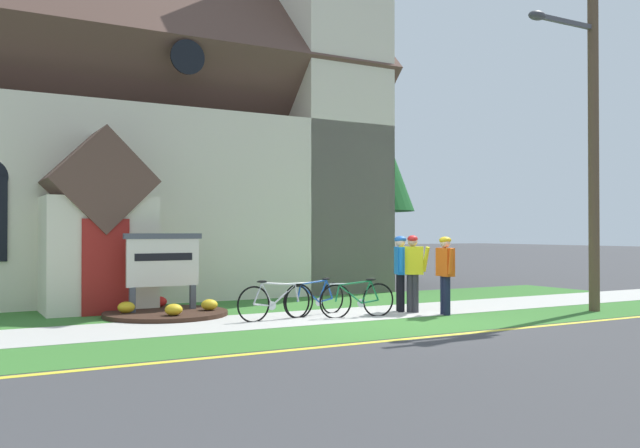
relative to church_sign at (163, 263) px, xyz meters
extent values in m
plane|color=#3D3D3F|center=(3.90, 0.65, -1.14)|extent=(140.00, 140.00, 0.00)
cube|color=#B7B5AD|center=(1.23, -1.94, -1.14)|extent=(32.00, 2.22, 0.01)
cube|color=#38722D|center=(1.23, -4.09, -1.14)|extent=(32.00, 2.08, 0.01)
cube|color=#38722D|center=(1.23, 0.66, -1.14)|extent=(24.00, 2.98, 0.01)
cube|color=yellow|center=(1.23, -5.28, -1.14)|extent=(28.00, 0.16, 0.01)
cube|color=beige|center=(1.23, 6.84, 1.37)|extent=(12.99, 9.37, 5.03)
cube|color=brown|center=(1.23, 6.84, 5.69)|extent=(13.49, 9.55, 9.55)
cube|color=beige|center=(6.28, 3.59, 4.94)|extent=(2.88, 2.88, 12.16)
cube|color=beige|center=(-1.11, 1.35, 0.16)|extent=(2.40, 1.60, 2.60)
cube|color=brown|center=(-1.11, 1.35, 1.81)|extent=(2.40, 1.80, 2.40)
cube|color=maroon|center=(-1.11, 0.53, -0.09)|extent=(1.00, 0.06, 2.10)
cylinder|color=black|center=(1.23, 2.12, 5.15)|extent=(0.90, 0.06, 0.90)
cube|color=#474C56|center=(-0.68, -0.03, -0.83)|extent=(0.12, 0.12, 0.63)
cube|color=#474C56|center=(0.68, 0.03, -0.83)|extent=(0.12, 0.12, 0.63)
cube|color=silver|center=(0.00, 0.00, 0.00)|extent=(1.61, 0.14, 1.03)
cube|color=#474C56|center=(0.00, 0.00, 0.58)|extent=(1.73, 0.19, 0.12)
cube|color=black|center=(0.00, -0.04, 0.13)|extent=(1.29, 0.06, 0.16)
cylinder|color=#382319|center=(0.00, -0.20, -1.09)|extent=(2.65, 2.65, 0.10)
ellipsoid|color=gold|center=(0.90, -0.45, -0.92)|extent=(0.36, 0.36, 0.24)
ellipsoid|color=red|center=(0.11, 0.74, -0.92)|extent=(0.36, 0.36, 0.24)
ellipsoid|color=gold|center=(-0.81, -0.08, -0.92)|extent=(0.36, 0.36, 0.24)
ellipsoid|color=gold|center=(-0.07, -0.99, -0.92)|extent=(0.36, 0.36, 0.24)
torus|color=black|center=(1.27, -2.01, -0.79)|extent=(0.74, 0.10, 0.74)
torus|color=black|center=(2.33, -1.92, -0.79)|extent=(0.74, 0.10, 0.74)
cylinder|color=#B7B7BC|center=(1.97, -1.95, -0.64)|extent=(0.58, 0.08, 0.44)
cylinder|color=#B7B7BC|center=(1.85, -1.96, -0.40)|extent=(0.79, 0.10, 0.10)
cylinder|color=#B7B7BC|center=(1.57, -1.98, -0.60)|extent=(0.27, 0.06, 0.49)
cylinder|color=#B7B7BC|center=(1.48, -1.99, -0.82)|extent=(0.43, 0.07, 0.09)
cylinder|color=#B7B7BC|center=(1.36, -2.00, -0.58)|extent=(0.23, 0.05, 0.44)
cylinder|color=#B7B7BC|center=(2.29, -1.92, -0.61)|extent=(0.12, 0.05, 0.37)
ellipsoid|color=black|center=(1.46, -1.99, -0.34)|extent=(0.25, 0.10, 0.05)
cylinder|color=silver|center=(2.24, -1.92, -0.41)|extent=(0.44, 0.06, 0.03)
cylinder|color=silver|center=(1.69, -1.97, -0.84)|extent=(0.18, 0.03, 0.18)
torus|color=black|center=(3.38, -1.53, -0.81)|extent=(0.69, 0.22, 0.70)
torus|color=black|center=(2.36, -1.81, -0.81)|extent=(0.69, 0.22, 0.70)
cylinder|color=#194CA5|center=(2.71, -1.72, -0.65)|extent=(0.56, 0.19, 0.44)
cylinder|color=#194CA5|center=(2.82, -1.69, -0.42)|extent=(0.76, 0.24, 0.08)
cylinder|color=#194CA5|center=(3.08, -1.62, -0.63)|extent=(0.26, 0.10, 0.48)
cylinder|color=#194CA5|center=(3.17, -1.59, -0.83)|extent=(0.42, 0.15, 0.09)
cylinder|color=#194CA5|center=(3.29, -1.56, -0.60)|extent=(0.22, 0.09, 0.43)
cylinder|color=#194CA5|center=(2.40, -1.80, -0.63)|extent=(0.12, 0.07, 0.37)
ellipsoid|color=black|center=(3.19, -1.59, -0.37)|extent=(0.25, 0.14, 0.05)
cylinder|color=silver|center=(2.44, -1.79, -0.42)|extent=(0.43, 0.14, 0.03)
cylinder|color=silver|center=(2.97, -1.65, -0.86)|extent=(0.18, 0.07, 0.18)
torus|color=black|center=(3.97, -2.47, -0.79)|extent=(0.73, 0.14, 0.73)
torus|color=black|center=(3.00, -2.33, -0.79)|extent=(0.73, 0.14, 0.73)
cylinder|color=#19723F|center=(3.33, -2.37, -0.65)|extent=(0.54, 0.11, 0.43)
cylinder|color=#19723F|center=(3.44, -2.39, -0.41)|extent=(0.73, 0.14, 0.10)
cylinder|color=#19723F|center=(3.69, -2.43, -0.61)|extent=(0.25, 0.07, 0.48)
cylinder|color=#19723F|center=(3.78, -2.44, -0.82)|extent=(0.40, 0.09, 0.09)
cylinder|color=#19723F|center=(3.89, -2.45, -0.59)|extent=(0.21, 0.07, 0.43)
cylinder|color=#19723F|center=(3.04, -2.33, -0.62)|extent=(0.12, 0.05, 0.36)
ellipsoid|color=black|center=(3.80, -2.44, -0.35)|extent=(0.25, 0.11, 0.05)
cylinder|color=silver|center=(3.08, -2.34, -0.42)|extent=(0.44, 0.09, 0.03)
cylinder|color=silver|center=(3.58, -2.41, -0.85)|extent=(0.18, 0.05, 0.18)
cylinder|color=#191E38|center=(5.37, -2.96, -0.72)|extent=(0.15, 0.15, 0.85)
cylinder|color=#191E38|center=(5.35, -3.09, -0.72)|extent=(0.15, 0.15, 0.85)
cube|color=#E55914|center=(5.36, -3.02, 0.01)|extent=(0.27, 0.50, 0.62)
sphere|color=beige|center=(5.36, -3.02, 0.43)|extent=(0.22, 0.22, 0.22)
ellipsoid|color=gold|center=(5.36, -3.02, 0.49)|extent=(0.30, 0.27, 0.15)
cylinder|color=#E55914|center=(5.44, -2.74, 0.04)|extent=(0.09, 0.25, 0.56)
cylinder|color=#E55914|center=(5.28, -3.30, 0.04)|extent=(0.09, 0.16, 0.56)
cylinder|color=#2D2D33|center=(4.95, -2.30, -0.71)|extent=(0.15, 0.15, 0.86)
cylinder|color=#2D2D33|center=(5.04, -2.37, -0.71)|extent=(0.15, 0.15, 0.86)
cube|color=yellow|center=(5.00, -2.34, 0.03)|extent=(0.50, 0.46, 0.63)
sphere|color=tan|center=(5.00, -2.34, 0.46)|extent=(0.22, 0.22, 0.22)
ellipsoid|color=red|center=(5.00, -2.34, 0.52)|extent=(0.36, 0.36, 0.16)
cylinder|color=yellow|center=(4.79, -2.12, 0.06)|extent=(0.09, 0.17, 0.57)
cylinder|color=yellow|center=(5.20, -2.55, 0.06)|extent=(0.09, 0.24, 0.57)
cylinder|color=black|center=(4.90, -1.97, -0.72)|extent=(0.15, 0.15, 0.85)
cylinder|color=black|center=(4.81, -2.16, -0.72)|extent=(0.15, 0.15, 0.85)
cube|color=blue|center=(4.85, -2.07, 0.02)|extent=(0.38, 0.52, 0.62)
sphere|color=beige|center=(4.85, -2.07, 0.44)|extent=(0.22, 0.22, 0.22)
ellipsoid|color=#1E59B2|center=(4.85, -2.07, 0.50)|extent=(0.35, 0.33, 0.15)
cylinder|color=blue|center=(5.01, -1.82, 0.05)|extent=(0.09, 0.25, 0.56)
cylinder|color=blue|center=(4.70, -2.31, 0.05)|extent=(0.09, 0.10, 0.56)
cylinder|color=brown|center=(8.81, -4.12, 3.31)|extent=(0.24, 0.24, 8.91)
cube|color=#4C4C51|center=(7.91, -4.12, 5.36)|extent=(1.80, 0.10, 0.10)
ellipsoid|color=#3F3F44|center=(7.01, -4.12, 5.36)|extent=(0.44, 0.28, 0.20)
cylinder|color=#4C3823|center=(8.74, 5.84, 0.14)|extent=(0.39, 0.39, 2.56)
cone|color=#195623|center=(8.74, 5.84, 4.17)|extent=(4.04, 4.04, 5.51)
camera|label=1|loc=(-4.17, -14.48, 0.66)|focal=37.76mm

